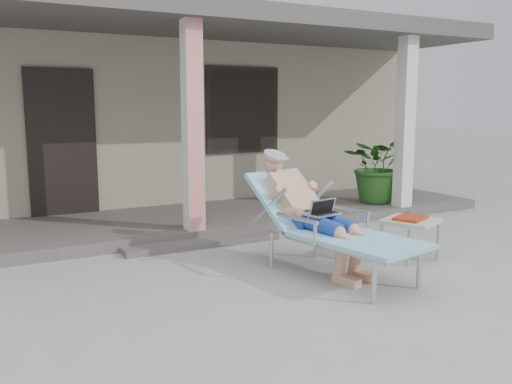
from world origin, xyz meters
TOP-DOWN VIEW (x-y plane):
  - ground at (0.00, 0.00)m, footprint 60.00×60.00m
  - house at (0.00, 6.50)m, footprint 10.40×5.40m
  - porch_deck at (0.00, 3.00)m, footprint 10.00×2.00m
  - porch_overhang at (0.00, 2.95)m, footprint 10.00×2.30m
  - porch_step at (0.00, 1.85)m, footprint 2.00×0.30m
  - lounger at (0.69, 0.35)m, footprint 1.13×2.11m
  - side_table at (1.85, 0.24)m, footprint 0.72×0.72m
  - potted_palm at (3.41, 2.66)m, footprint 1.42×1.34m

SIDE VIEW (x-z plane):
  - ground at x=0.00m, z-range 0.00..0.00m
  - porch_step at x=0.00m, z-range 0.00..0.07m
  - porch_deck at x=0.00m, z-range 0.00..0.15m
  - side_table at x=1.85m, z-range 0.17..0.66m
  - potted_palm at x=3.41m, z-range 0.15..1.41m
  - lounger at x=0.69m, z-range 0.15..1.48m
  - house at x=0.00m, z-range 0.02..3.32m
  - porch_overhang at x=0.00m, z-range 1.36..4.21m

